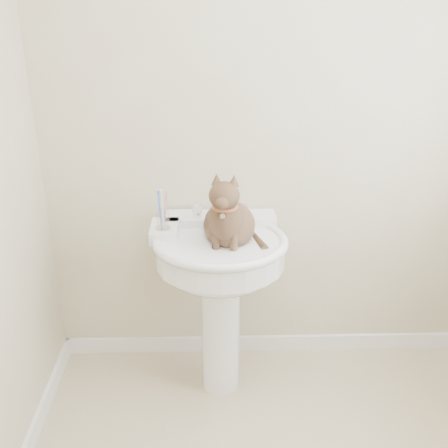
{
  "coord_description": "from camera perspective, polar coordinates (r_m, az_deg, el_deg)",
  "views": [
    {
      "loc": [
        -0.29,
        -1.32,
        1.85
      ],
      "look_at": [
        -0.23,
        0.8,
        0.91
      ],
      "focal_mm": 42.0,
      "sensor_mm": 36.0,
      "label": 1
    }
  ],
  "objects": [
    {
      "name": "wall_back",
      "position": [
        2.51,
        5.16,
        10.03
      ],
      "size": [
        2.2,
        0.0,
        2.5
      ],
      "primitive_type": null,
      "color": "beige",
      "rests_on": "ground"
    },
    {
      "name": "soap_bar",
      "position": [
        2.57,
        1.08,
        1.72
      ],
      "size": [
        0.1,
        0.07,
        0.03
      ],
      "primitive_type": "cube",
      "rotation": [
        0.0,
        0.0,
        0.22
      ],
      "color": "orange",
      "rests_on": "pedestal_sink"
    },
    {
      "name": "baseboard_back",
      "position": [
        3.02,
        4.33,
        -12.78
      ],
      "size": [
        2.2,
        0.02,
        0.09
      ],
      "primitive_type": "cube",
      "color": "white",
      "rests_on": "floor"
    },
    {
      "name": "faucet",
      "position": [
        2.47,
        -0.48,
        1.52
      ],
      "size": [
        0.28,
        0.12,
        0.14
      ],
      "color": "silver",
      "rests_on": "pedestal_sink"
    },
    {
      "name": "toothbrush_cup",
      "position": [
        2.37,
        -6.66,
        0.53
      ],
      "size": [
        0.07,
        0.07,
        0.18
      ],
      "rotation": [
        0.0,
        0.0,
        -0.22
      ],
      "color": "silver",
      "rests_on": "pedestal_sink"
    },
    {
      "name": "pedestal_sink",
      "position": [
        2.43,
        -0.46,
        -4.86
      ],
      "size": [
        0.63,
        0.62,
        0.86
      ],
      "color": "white",
      "rests_on": "floor"
    },
    {
      "name": "cat",
      "position": [
        2.31,
        0.54,
        0.36
      ],
      "size": [
        0.26,
        0.32,
        0.47
      ],
      "rotation": [
        0.0,
        0.0,
        -0.2
      ],
      "color": "brown",
      "rests_on": "pedestal_sink"
    }
  ]
}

